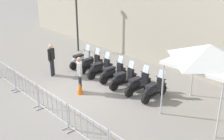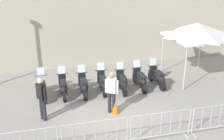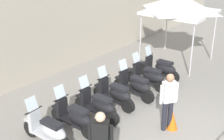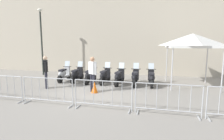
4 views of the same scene
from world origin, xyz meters
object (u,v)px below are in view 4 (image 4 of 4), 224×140
at_px(officer_mid_plaza, 46,70).
at_px(motorcycle_1, 77,75).
at_px(motorcycle_2, 90,76).
at_px(motorcycle_4, 119,77).
at_px(barrier_segment_3, 103,95).
at_px(barrier_segment_1, 1,88).
at_px(barrier_segment_4, 168,100).
at_px(motorcycle_0, 64,74).
at_px(canopy_tent, 193,41).
at_px(traffic_cone, 94,87).
at_px(motorcycle_3, 105,76).
at_px(street_lamp, 41,35).
at_px(motorcycle_5, 135,78).
at_px(officer_near_row_end, 93,72).
at_px(barrier_segment_2, 48,91).
at_px(motorcycle_6, 151,78).

bearing_deg(officer_mid_plaza, motorcycle_1, 60.49).
xyz_separation_m(motorcycle_2, motorcycle_4, (1.79, -0.15, 0.00)).
relative_size(barrier_segment_3, officer_mid_plaza, 1.23).
relative_size(barrier_segment_1, barrier_segment_3, 1.00).
bearing_deg(barrier_segment_4, motorcycle_0, 142.42).
bearing_deg(motorcycle_4, canopy_tent, 6.02).
bearing_deg(traffic_cone, officer_mid_plaza, 172.34).
bearing_deg(barrier_segment_3, motorcycle_1, 122.26).
height_order(motorcycle_3, barrier_segment_1, motorcycle_3).
bearing_deg(motorcycle_3, canopy_tent, 2.75).
height_order(barrier_segment_1, street_lamp, street_lamp).
height_order(motorcycle_5, street_lamp, street_lamp).
relative_size(officer_mid_plaza, canopy_tent, 0.59).
height_order(motorcycle_3, canopy_tent, canopy_tent).
relative_size(officer_near_row_end, officer_mid_plaza, 1.00).
bearing_deg(barrier_segment_4, motorcycle_4, 118.29).
distance_m(motorcycle_2, officer_near_row_end, 2.12).
height_order(barrier_segment_1, barrier_segment_2, same).
xyz_separation_m(barrier_segment_1, officer_near_row_end, (3.39, 1.98, 0.46)).
xyz_separation_m(motorcycle_0, motorcycle_5, (4.50, -0.32, 0.00)).
bearing_deg(barrier_segment_2, barrier_segment_4, -3.15).
xyz_separation_m(motorcycle_2, barrier_segment_1, (-2.65, -3.90, 0.07)).
height_order(barrier_segment_1, officer_mid_plaza, officer_mid_plaza).
height_order(street_lamp, traffic_cone, street_lamp).
relative_size(barrier_segment_1, traffic_cone, 3.88).
xyz_separation_m(officer_near_row_end, officer_mid_plaza, (-2.64, 0.26, 0.00)).
bearing_deg(officer_near_row_end, barrier_segment_2, -119.18).
bearing_deg(traffic_cone, barrier_segment_1, -152.00).
relative_size(motorcycle_1, motorcycle_4, 1.00).
relative_size(motorcycle_5, barrier_segment_3, 0.81).
xyz_separation_m(motorcycle_3, canopy_tent, (4.85, 0.23, 2.06)).
bearing_deg(motorcycle_2, street_lamp, 154.62).
relative_size(motorcycle_2, officer_near_row_end, 1.00).
height_order(motorcycle_1, canopy_tent, canopy_tent).
bearing_deg(motorcycle_1, traffic_cone, -50.55).
distance_m(barrier_segment_4, traffic_cone, 3.86).
height_order(motorcycle_6, barrier_segment_3, motorcycle_6).
relative_size(motorcycle_5, traffic_cone, 3.13).
height_order(barrier_segment_2, officer_near_row_end, officer_near_row_end).
relative_size(motorcycle_1, motorcycle_3, 1.00).
bearing_deg(barrier_segment_4, motorcycle_2, 133.21).
relative_size(barrier_segment_3, barrier_segment_4, 1.00).
height_order(motorcycle_3, motorcycle_6, same).
height_order(motorcycle_5, barrier_segment_2, motorcycle_5).
height_order(motorcycle_2, barrier_segment_1, motorcycle_2).
distance_m(barrier_segment_4, officer_mid_plaza, 6.47).
height_order(officer_near_row_end, canopy_tent, canopy_tent).
bearing_deg(motorcycle_0, barrier_segment_2, -72.11).
xyz_separation_m(motorcycle_0, motorcycle_2, (1.79, -0.20, 0.00)).
relative_size(motorcycle_6, canopy_tent, 0.59).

